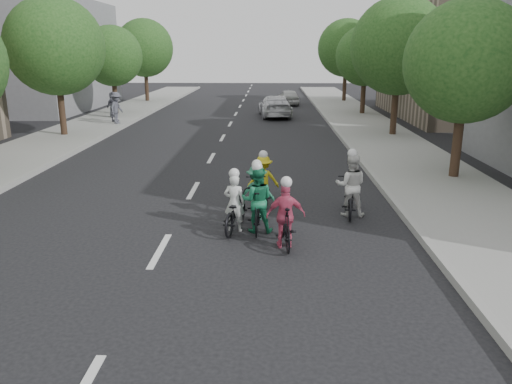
{
  "coord_description": "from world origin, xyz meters",
  "views": [
    {
      "loc": [
        2.46,
        -10.31,
        4.32
      ],
      "look_at": [
        2.12,
        1.37,
        1.0
      ],
      "focal_mm": 35.0,
      "sensor_mm": 36.0,
      "label": 1
    }
  ],
  "objects_px": {
    "cyclist_1": "(286,221)",
    "spectator_1": "(113,107)",
    "cyclist_3": "(257,195)",
    "follow_car_lead": "(275,106)",
    "cyclist_0": "(257,205)",
    "follow_car_trail": "(288,97)",
    "cyclist_5": "(350,192)",
    "cyclist_2": "(235,209)",
    "cyclist_4": "(263,184)",
    "spectator_2": "(113,105)",
    "spectator_0": "(117,108)"
  },
  "relations": [
    {
      "from": "cyclist_0",
      "to": "follow_car_lead",
      "type": "bearing_deg",
      "value": -91.26
    },
    {
      "from": "cyclist_0",
      "to": "cyclist_5",
      "type": "distance_m",
      "value": 2.8
    },
    {
      "from": "spectator_2",
      "to": "cyclist_2",
      "type": "bearing_deg",
      "value": -158.21
    },
    {
      "from": "cyclist_3",
      "to": "cyclist_4",
      "type": "relative_size",
      "value": 1.15
    },
    {
      "from": "cyclist_4",
      "to": "cyclist_5",
      "type": "height_order",
      "value": "cyclist_5"
    },
    {
      "from": "cyclist_0",
      "to": "cyclist_4",
      "type": "height_order",
      "value": "cyclist_0"
    },
    {
      "from": "spectator_1",
      "to": "cyclist_1",
      "type": "bearing_deg",
      "value": -130.51
    },
    {
      "from": "cyclist_0",
      "to": "cyclist_3",
      "type": "height_order",
      "value": "cyclist_0"
    },
    {
      "from": "spectator_2",
      "to": "cyclist_5",
      "type": "bearing_deg",
      "value": -149.99
    },
    {
      "from": "cyclist_1",
      "to": "spectator_1",
      "type": "xyz_separation_m",
      "value": [
        -9.87,
        19.45,
        0.44
      ]
    },
    {
      "from": "cyclist_4",
      "to": "spectator_0",
      "type": "xyz_separation_m",
      "value": [
        -8.86,
        15.23,
        0.49
      ]
    },
    {
      "from": "cyclist_1",
      "to": "follow_car_trail",
      "type": "distance_m",
      "value": 30.99
    },
    {
      "from": "cyclist_0",
      "to": "cyclist_4",
      "type": "bearing_deg",
      "value": -92.46
    },
    {
      "from": "follow_car_lead",
      "to": "spectator_0",
      "type": "relative_size",
      "value": 2.67
    },
    {
      "from": "follow_car_lead",
      "to": "spectator_1",
      "type": "height_order",
      "value": "spectator_1"
    },
    {
      "from": "cyclist_0",
      "to": "cyclist_3",
      "type": "relative_size",
      "value": 0.94
    },
    {
      "from": "cyclist_1",
      "to": "spectator_1",
      "type": "bearing_deg",
      "value": -68.15
    },
    {
      "from": "cyclist_3",
      "to": "follow_car_lead",
      "type": "bearing_deg",
      "value": -96.71
    },
    {
      "from": "follow_car_trail",
      "to": "spectator_2",
      "type": "relative_size",
      "value": 2.31
    },
    {
      "from": "cyclist_5",
      "to": "follow_car_lead",
      "type": "bearing_deg",
      "value": -77.71
    },
    {
      "from": "cyclist_0",
      "to": "spectator_1",
      "type": "xyz_separation_m",
      "value": [
        -9.2,
        18.45,
        0.38
      ]
    },
    {
      "from": "cyclist_1",
      "to": "cyclist_0",
      "type": "bearing_deg",
      "value": -60.96
    },
    {
      "from": "cyclist_2",
      "to": "cyclist_3",
      "type": "height_order",
      "value": "cyclist_3"
    },
    {
      "from": "cyclist_5",
      "to": "cyclist_2",
      "type": "bearing_deg",
      "value": 29.7
    },
    {
      "from": "cyclist_3",
      "to": "spectator_2",
      "type": "xyz_separation_m",
      "value": [
        -9.86,
        19.64,
        0.31
      ]
    },
    {
      "from": "cyclist_3",
      "to": "follow_car_trail",
      "type": "distance_m",
      "value": 29.08
    },
    {
      "from": "cyclist_0",
      "to": "spectator_1",
      "type": "relative_size",
      "value": 1.0
    },
    {
      "from": "follow_car_lead",
      "to": "cyclist_3",
      "type": "bearing_deg",
      "value": 82.75
    },
    {
      "from": "cyclist_0",
      "to": "cyclist_1",
      "type": "bearing_deg",
      "value": 124.4
    },
    {
      "from": "cyclist_2",
      "to": "cyclist_3",
      "type": "xyz_separation_m",
      "value": [
        0.52,
        0.9,
        0.1
      ]
    },
    {
      "from": "cyclist_3",
      "to": "follow_car_lead",
      "type": "distance_m",
      "value": 21.26
    },
    {
      "from": "cyclist_1",
      "to": "spectator_2",
      "type": "xyz_separation_m",
      "value": [
        -10.57,
        21.58,
        0.34
      ]
    },
    {
      "from": "cyclist_0",
      "to": "spectator_1",
      "type": "height_order",
      "value": "spectator_1"
    },
    {
      "from": "follow_car_lead",
      "to": "cyclist_1",
      "type": "bearing_deg",
      "value": 84.65
    },
    {
      "from": "cyclist_3",
      "to": "spectator_2",
      "type": "distance_m",
      "value": 21.98
    },
    {
      "from": "follow_car_trail",
      "to": "spectator_0",
      "type": "relative_size",
      "value": 2.02
    },
    {
      "from": "spectator_0",
      "to": "cyclist_5",
      "type": "bearing_deg",
      "value": -134.84
    },
    {
      "from": "cyclist_0",
      "to": "cyclist_4",
      "type": "xyz_separation_m",
      "value": [
        0.11,
        2.37,
        -0.1
      ]
    },
    {
      "from": "cyclist_2",
      "to": "follow_car_lead",
      "type": "height_order",
      "value": "cyclist_2"
    },
    {
      "from": "cyclist_1",
      "to": "cyclist_5",
      "type": "xyz_separation_m",
      "value": [
        1.8,
        2.31,
        0.04
      ]
    },
    {
      "from": "cyclist_0",
      "to": "spectator_1",
      "type": "bearing_deg",
      "value": -63.21
    },
    {
      "from": "spectator_1",
      "to": "follow_car_trail",
      "type": "bearing_deg",
      "value": -21.04
    },
    {
      "from": "cyclist_2",
      "to": "spectator_0",
      "type": "bearing_deg",
      "value": -54.27
    },
    {
      "from": "cyclist_3",
      "to": "follow_car_trail",
      "type": "xyz_separation_m",
      "value": [
        1.81,
        29.02,
        -0.01
      ]
    },
    {
      "from": "cyclist_2",
      "to": "follow_car_trail",
      "type": "height_order",
      "value": "cyclist_2"
    },
    {
      "from": "cyclist_4",
      "to": "spectator_2",
      "type": "bearing_deg",
      "value": -68.85
    },
    {
      "from": "cyclist_3",
      "to": "follow_car_lead",
      "type": "xyz_separation_m",
      "value": [
        0.64,
        21.25,
        0.07
      ]
    },
    {
      "from": "cyclist_1",
      "to": "spectator_2",
      "type": "distance_m",
      "value": 24.04
    },
    {
      "from": "spectator_1",
      "to": "cyclist_3",
      "type": "bearing_deg",
      "value": -129.78
    },
    {
      "from": "cyclist_2",
      "to": "spectator_2",
      "type": "bearing_deg",
      "value": -54.85
    }
  ]
}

